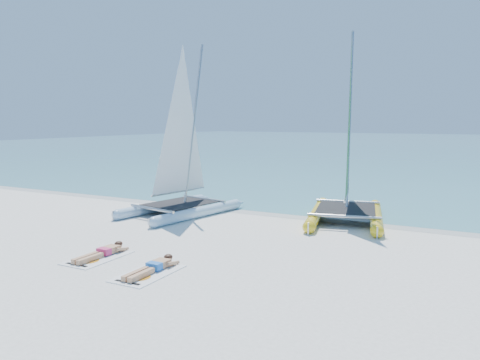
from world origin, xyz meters
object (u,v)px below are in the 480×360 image
object	(u,v)px
catamaran_blue	(181,162)
sunbather_b	(153,267)
sunbather_a	(103,252)
catamaran_yellow	(348,157)
towel_a	(98,258)
towel_b	(148,273)

from	to	relation	value
catamaran_blue	sunbather_b	world-z (taller)	catamaran_blue
catamaran_blue	sunbather_a	xyz separation A→B (m)	(1.40, -5.83, -1.95)
catamaran_blue	catamaran_yellow	world-z (taller)	catamaran_yellow
towel_a	sunbather_b	bearing A→B (deg)	-6.03
towel_a	sunbather_a	world-z (taller)	sunbather_a
towel_a	sunbather_a	size ratio (longest dim) A/B	1.07
towel_a	towel_b	xyz separation A→B (m)	(2.03, -0.41, 0.00)
sunbather_b	catamaran_blue	bearing A→B (deg)	118.82
catamaran_yellow	towel_a	bearing A→B (deg)	-131.06
catamaran_blue	towel_b	world-z (taller)	catamaran_blue
catamaran_yellow	sunbather_a	distance (m)	9.56
towel_a	towel_b	world-z (taller)	same
towel_a	towel_b	size ratio (longest dim) A/B	1.00
towel_b	catamaran_yellow	bearing A→B (deg)	73.73
catamaran_blue	towel_b	size ratio (longest dim) A/B	3.74
towel_a	sunbather_a	xyz separation A→B (m)	(0.00, 0.19, 0.11)
sunbather_b	catamaran_yellow	bearing A→B (deg)	73.38
catamaran_blue	towel_a	world-z (taller)	catamaran_blue
catamaran_yellow	sunbather_b	distance (m)	9.15
sunbather_a	sunbather_b	distance (m)	2.07
catamaran_blue	towel_a	distance (m)	6.52
catamaran_blue	towel_a	size ratio (longest dim) A/B	3.74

